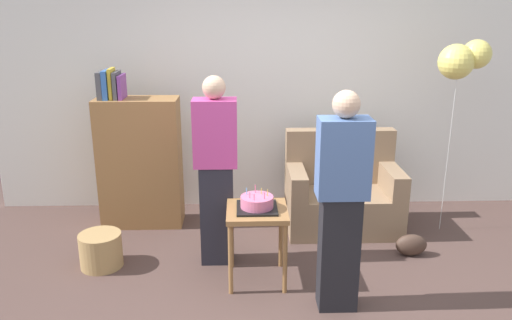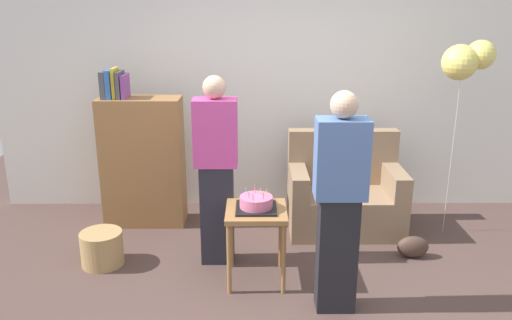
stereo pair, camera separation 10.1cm
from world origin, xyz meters
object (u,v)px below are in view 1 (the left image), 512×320
at_px(birthday_cake, 257,203).
at_px(person_blowing_candles, 216,171).
at_px(person_holding_cake, 341,202).
at_px(handbag, 411,245).
at_px(wicker_basket, 101,250).
at_px(bookshelf, 139,160).
at_px(balloon_bunch, 463,59).
at_px(side_table, 257,220).
at_px(couch, 342,194).

height_order(birthday_cake, person_blowing_candles, person_blowing_candles).
xyz_separation_m(person_holding_cake, handbag, (0.82, 0.77, -0.73)).
distance_m(person_holding_cake, wicker_basket, 2.14).
distance_m(bookshelf, balloon_bunch, 3.20).
height_order(birthday_cake, wicker_basket, birthday_cake).
bearing_deg(wicker_basket, handbag, 2.35).
bearing_deg(person_blowing_candles, side_table, -55.21).
xyz_separation_m(bookshelf, birthday_cake, (1.14, -1.16, -0.00)).
bearing_deg(birthday_cake, wicker_basket, 168.99).
xyz_separation_m(person_blowing_candles, balloon_bunch, (2.22, 0.53, 0.86)).
relative_size(person_holding_cake, balloon_bunch, 0.87).
bearing_deg(handbag, balloon_bunch, 45.06).
bearing_deg(couch, birthday_cake, -130.85).
bearing_deg(balloon_bunch, birthday_cake, -155.50).
height_order(couch, person_blowing_candles, person_blowing_candles).
height_order(person_blowing_candles, wicker_basket, person_blowing_candles).
height_order(person_blowing_candles, person_holding_cake, same).
distance_m(wicker_basket, handbag, 2.73).
bearing_deg(couch, wicker_basket, -160.97).
distance_m(wicker_basket, balloon_bunch, 3.62).
bearing_deg(handbag, wicker_basket, -177.65).
bearing_deg(handbag, side_table, -165.14).
bearing_deg(handbag, bookshelf, 162.73).
bearing_deg(person_holding_cake, wicker_basket, -1.61).
relative_size(side_table, balloon_bunch, 0.33).
height_order(birthday_cake, person_holding_cake, person_holding_cake).
xyz_separation_m(bookshelf, balloon_bunch, (3.02, -0.30, 1.02)).
relative_size(bookshelf, birthday_cake, 4.96).
distance_m(couch, birthday_cake, 1.39).
bearing_deg(wicker_basket, birthday_cake, -11.01).
distance_m(person_blowing_candles, balloon_bunch, 2.44).
distance_m(couch, handbag, 0.86).
relative_size(person_holding_cake, wicker_basket, 4.53).
bearing_deg(couch, handbag, -51.77).
bearing_deg(wicker_basket, person_holding_cake, -19.09).
bearing_deg(bookshelf, person_holding_cake, -42.29).
xyz_separation_m(couch, bookshelf, (-2.02, 0.14, 0.34)).
xyz_separation_m(side_table, wicker_basket, (-1.33, 0.26, -0.38)).
xyz_separation_m(bookshelf, side_table, (1.14, -1.16, -0.15)).
distance_m(person_blowing_candles, wicker_basket, 1.21).
distance_m(birthday_cake, wicker_basket, 1.45).
bearing_deg(wicker_basket, balloon_bunch, 10.57).
relative_size(person_blowing_candles, handbag, 5.82).
distance_m(bookshelf, wicker_basket, 1.06).
bearing_deg(birthday_cake, handbag, 14.86).
bearing_deg(person_blowing_candles, balloon_bunch, 3.03).
bearing_deg(person_blowing_candles, person_holding_cake, -49.13).
xyz_separation_m(couch, person_holding_cake, (-0.30, -1.43, 0.49)).
height_order(side_table, handbag, side_table).
bearing_deg(handbag, birthday_cake, -165.14).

